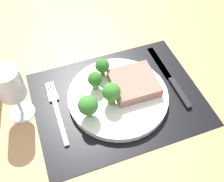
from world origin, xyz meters
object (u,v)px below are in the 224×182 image
(plate, at_px, (118,96))
(knife, at_px, (172,80))
(fork, at_px, (57,110))
(wine_glass, at_px, (10,87))
(steak, at_px, (134,83))

(plate, distance_m, knife, 0.15)
(fork, xyz_separation_m, wine_glass, (-0.08, 0.03, 0.09))
(steak, bearing_deg, fork, 179.10)
(steak, xyz_separation_m, fork, (-0.20, 0.00, -0.03))
(plate, height_order, knife, plate)
(fork, xyz_separation_m, knife, (0.30, -0.01, 0.00))
(steak, height_order, wine_glass, wine_glass)
(steak, xyz_separation_m, knife, (0.11, -0.01, -0.03))
(wine_glass, bearing_deg, knife, -5.24)
(steak, height_order, knife, steak)
(plate, bearing_deg, fork, 174.67)
(plate, height_order, fork, plate)
(fork, bearing_deg, knife, -4.16)
(steak, relative_size, wine_glass, 0.74)
(steak, bearing_deg, wine_glass, 173.94)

